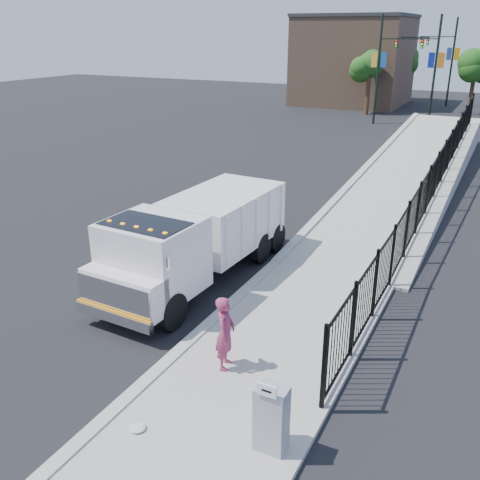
% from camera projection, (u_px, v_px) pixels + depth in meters
% --- Properties ---
extents(ground, '(120.00, 120.00, 0.00)m').
position_uv_depth(ground, '(214.00, 323.00, 13.61)').
color(ground, black).
rests_on(ground, ground).
extents(sidewalk, '(3.55, 12.00, 0.12)m').
position_uv_depth(sidewalk, '(247.00, 386.00, 11.12)').
color(sidewalk, '#9E998E').
rests_on(sidewalk, ground).
extents(curb, '(0.30, 12.00, 0.16)m').
position_uv_depth(curb, '(169.00, 361.00, 11.92)').
color(curb, '#ADAAA3').
rests_on(curb, ground).
extents(ramp, '(3.95, 24.06, 3.19)m').
position_uv_depth(ramp, '(414.00, 183.00, 25.98)').
color(ramp, '#9E998E').
rests_on(ramp, ground).
extents(iron_fence, '(0.10, 28.00, 1.80)m').
position_uv_depth(iron_fence, '(434.00, 189.00, 21.74)').
color(iron_fence, black).
rests_on(iron_fence, ground).
extents(truck, '(2.73, 7.44, 2.51)m').
position_uv_depth(truck, '(194.00, 237.00, 15.38)').
color(truck, black).
rests_on(truck, ground).
extents(worker, '(0.55, 0.70, 1.67)m').
position_uv_depth(worker, '(225.00, 333.00, 11.37)').
color(worker, '#983156').
rests_on(worker, sidewalk).
extents(utility_cabinet, '(0.55, 0.40, 1.25)m').
position_uv_depth(utility_cabinet, '(271.00, 419.00, 9.19)').
color(utility_cabinet, gray).
rests_on(utility_cabinet, sidewalk).
extents(arrow_sign, '(0.35, 0.04, 0.22)m').
position_uv_depth(arrow_sign, '(267.00, 390.00, 8.73)').
color(arrow_sign, white).
rests_on(arrow_sign, utility_cabinet).
extents(debris, '(0.31, 0.31, 0.08)m').
position_uv_depth(debris, '(138.00, 428.00, 9.82)').
color(debris, silver).
rests_on(debris, sidewalk).
extents(light_pole_0, '(3.77, 0.22, 8.00)m').
position_uv_depth(light_pole_0, '(382.00, 66.00, 40.56)').
color(light_pole_0, black).
rests_on(light_pole_0, ground).
extents(light_pole_1, '(3.77, 0.22, 8.00)m').
position_uv_depth(light_pole_1, '(431.00, 66.00, 40.20)').
color(light_pole_1, black).
rests_on(light_pole_1, ground).
extents(light_pole_2, '(3.77, 0.22, 8.00)m').
position_uv_depth(light_pole_2, '(393.00, 60.00, 47.49)').
color(light_pole_2, black).
rests_on(light_pole_2, ground).
extents(light_pole_3, '(3.77, 0.22, 8.00)m').
position_uv_depth(light_pole_3, '(449.00, 59.00, 50.39)').
color(light_pole_3, black).
rests_on(light_pole_3, ground).
extents(tree_0, '(2.27, 2.27, 5.14)m').
position_uv_depth(tree_0, '(370.00, 68.00, 45.37)').
color(tree_0, '#382314').
rests_on(tree_0, ground).
extents(tree_1, '(2.32, 2.32, 5.16)m').
position_uv_depth(tree_1, '(475.00, 67.00, 45.53)').
color(tree_1, '#382314').
rests_on(tree_1, ground).
extents(tree_2, '(2.62, 2.62, 5.31)m').
position_uv_depth(tree_2, '(405.00, 61.00, 55.02)').
color(tree_2, '#382314').
rests_on(tree_2, ground).
extents(building, '(10.00, 10.00, 8.00)m').
position_uv_depth(building, '(354.00, 62.00, 52.41)').
color(building, '#8C664C').
rests_on(building, ground).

